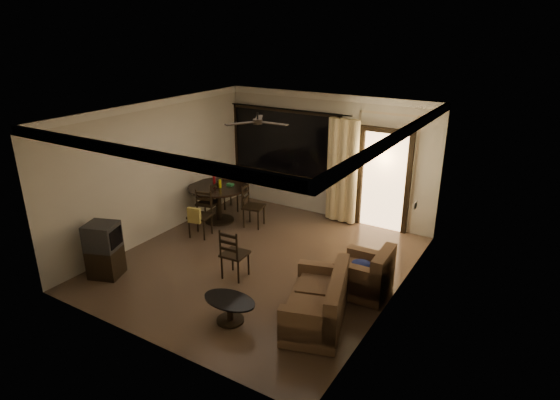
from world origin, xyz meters
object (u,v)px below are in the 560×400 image
Objects in this scene: sofa at (320,304)px; side_chair at (235,263)px; coffee_table at (230,307)px; dining_chair_north at (234,198)px; dining_chair_east at (253,214)px; tv_cabinet at (104,250)px; dining_chair_west at (209,210)px; dining_table at (218,194)px; dining_chair_south at (200,222)px; armchair at (367,276)px.

side_chair reaches higher than sofa.
dining_chair_north is at bearing 125.92° from coffee_table.
dining_chair_east is 0.57× the size of sofa.
tv_cabinet is 0.59× the size of sofa.
dining_chair_north is 3.75m from tv_cabinet.
dining_chair_west is 1.00× the size of dining_chair_east.
tv_cabinet reaches higher than sofa.
dining_chair_south is at bearing -78.38° from dining_table.
dining_table is 4.34m from sofa.
dining_chair_east is at bearing -67.62° from side_chair.
dining_chair_north is at bearing -56.79° from side_chair.
dining_chair_east is 1.00× the size of dining_chair_north.
tv_cabinet is at bearing 173.04° from sofa.
tv_cabinet is at bearing 150.89° from dining_chair_east.
dining_chair_west reaches higher than coffee_table.
dining_chair_north reaches higher than side_chair.
dining_chair_east is at bearing 122.25° from sofa.
dining_chair_east reaches higher than coffee_table.
coffee_table is (2.68, -2.76, -0.03)m from dining_chair_west.
side_chair is at bearing 9.36° from tv_cabinet.
dining_chair_west is 4.25m from armchair.
dining_chair_east is 1.01× the size of side_chair.
armchair is at bearing 50.65° from coffee_table.
dining_table reaches higher than tv_cabinet.
dining_chair_north is 0.57× the size of sofa.
dining_table is 1.38× the size of dining_chair_east.
tv_cabinet is at bearing -93.20° from dining_table.
tv_cabinet is (-0.01, -2.80, 0.21)m from dining_chair_west.
tv_cabinet reaches higher than side_chair.
dining_chair_west is 0.57× the size of sofa.
armchair is 0.89× the size of side_chair.
dining_chair_east is at bearing 136.76° from dining_chair_north.
dining_chair_east is 3.76m from sofa.
dining_chair_north is (-0.01, 0.94, 0.00)m from dining_chair_west.
armchair is 2.29m from coffee_table.
dining_chair_south is at bearing 135.70° from dining_chair_east.
sofa is 1.77× the size of side_chair.
dining_chair_north is (-0.98, 0.60, 0.00)m from dining_chair_east.
dining_chair_north is 3.27m from side_chair.
dining_table is 0.43m from dining_chair_west.
tv_cabinet is at bearing -110.74° from dining_chair_south.
dining_table is 0.91m from dining_chair_east.
dining_chair_north is at bearing 168.62° from dining_chair_west.
dining_chair_south is 1.64m from dining_chair_north.
dining_chair_east and dining_chair_south have the same top height.
sofa is at bearing -107.12° from armchair.
dining_chair_south is 1.91m from side_chair.
dining_table reaches higher than dining_chair_east.
armchair reaches higher than sofa.
sofa is (3.50, -1.43, 0.01)m from dining_chair_south.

